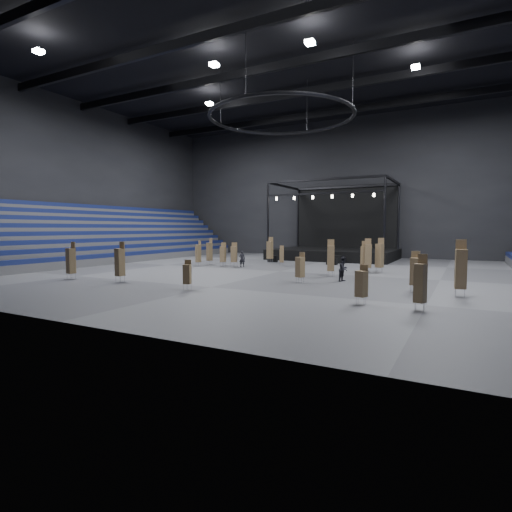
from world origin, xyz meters
The scene contains 33 objects.
floor centered at (0.00, 0.00, 0.00)m, with size 50.00×50.00×0.00m, color #4E4E50.
ceiling centered at (0.00, 0.00, 18.00)m, with size 50.00×42.00×0.20m, color black.
wall_back centered at (0.00, 21.00, 9.00)m, with size 50.00×0.20×18.00m, color black.
wall_front centered at (0.00, -21.00, 9.00)m, with size 50.00×0.20×18.00m, color black.
wall_left centered at (-25.00, 0.00, 9.00)m, with size 0.20×42.00×18.00m, color black.
bleachers_left centered at (-22.94, 0.00, 1.73)m, with size 7.20×40.00×6.40m.
stage centered at (0.00, 16.24, 1.45)m, with size 14.00×10.00×9.20m.
truss_ring centered at (0.00, 0.00, 13.00)m, with size 12.30×12.30×5.15m.
roof_girders centered at (0.00, 0.00, 17.20)m, with size 49.00×30.35×0.70m.
floodlights centered at (0.00, -4.00, 16.60)m, with size 28.60×16.60×0.25m.
flight_case_left centered at (-4.77, 8.34, 0.36)m, with size 1.07×0.53×0.71m, color black.
flight_case_mid centered at (2.05, 8.05, 0.36)m, with size 1.07×0.53×0.71m, color black.
flight_case_right centered at (1.85, 9.84, 0.42)m, with size 1.27×0.64×0.85m, color black.
chair_stack_0 centered at (-4.53, 7.21, 1.42)m, with size 0.56×0.56×2.76m.
chair_stack_1 centered at (13.87, -7.17, 1.57)m, with size 0.62×0.62×3.11m.
chair_stack_2 centered at (6.89, 2.34, 1.46)m, with size 0.66×0.66×2.85m.
chair_stack_3 centered at (-11.20, -11.99, 1.39)m, with size 0.57×0.57×2.72m.
chair_stack_4 centered at (9.68, -11.79, 1.05)m, with size 0.60×0.60×1.94m.
chair_stack_5 centered at (-0.70, -11.99, 0.97)m, with size 0.54×0.54×1.80m.
chair_stack_6 centered at (-9.21, 0.76, 1.26)m, with size 0.57×0.57×2.49m.
chair_stack_7 centered at (-5.63, 1.60, 1.25)m, with size 0.70×0.70×2.33m.
chair_stack_8 centered at (6.48, 2.68, 1.34)m, with size 0.49×0.49×2.63m.
chair_stack_9 centered at (4.94, -1.60, 1.46)m, with size 0.67×0.67×2.85m.
chair_stack_10 centered at (-6.92, -11.39, 1.42)m, with size 0.57×0.57×2.78m.
chair_stack_11 centered at (4.20, -6.02, 1.11)m, with size 0.62×0.62×2.09m.
chair_stack_12 centered at (-6.86, 1.57, 1.22)m, with size 0.59×0.59×2.31m.
chair_stack_13 centered at (-9.08, 2.49, 1.36)m, with size 0.60×0.60×2.68m.
chair_stack_14 centered at (7.74, 2.77, 1.48)m, with size 0.67×0.67×2.90m.
chair_stack_15 centered at (12.34, -11.99, 1.29)m, with size 0.57×0.57×2.55m.
chair_stack_16 centered at (-2.01, 4.68, 1.04)m, with size 0.53×0.53×1.99m.
chair_stack_17 centered at (11.52, -6.59, 1.25)m, with size 0.51×0.51×2.38m.
man_center centered at (-4.80, 1.72, 0.78)m, with size 0.57×0.37×1.56m, color black.
crew_member centered at (6.58, -3.86, 0.87)m, with size 0.84×0.66×1.73m, color black.
Camera 1 is at (14.16, -31.09, 3.70)m, focal length 28.00 mm.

